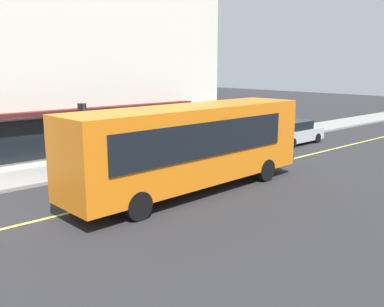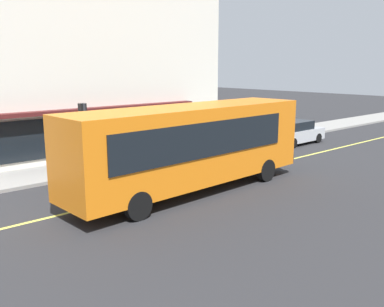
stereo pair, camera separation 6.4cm
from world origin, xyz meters
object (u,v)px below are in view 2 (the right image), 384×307
Objects in this scene: car_silver at (295,133)px; pedestrian_near_storefront at (230,124)px; traffic_light at (83,121)px; bus at (192,144)px; car_teal at (178,152)px.

pedestrian_near_storefront is at bearing 125.49° from car_silver.
traffic_light is at bearing -172.10° from pedestrian_near_storefront.
bus is at bearing -143.63° from pedestrian_near_storefront.
car_silver is 4.36m from pedestrian_near_storefront.
car_teal is 1.01× the size of car_silver.
traffic_light reaches higher than pedestrian_near_storefront.
pedestrian_near_storefront is at bearing 7.90° from traffic_light.
car_silver is (9.83, -0.19, 0.00)m from car_teal.
traffic_light reaches higher than car_teal.
traffic_light is 11.78m from pedestrian_near_storefront.
pedestrian_near_storefront is at bearing 24.58° from car_teal.
pedestrian_near_storefront reaches higher than car_teal.
bus is 2.56× the size of car_teal.
bus reaches higher than traffic_light.
traffic_light is at bearing 108.73° from bus.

